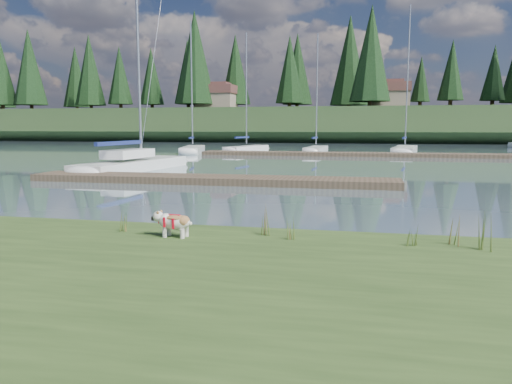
# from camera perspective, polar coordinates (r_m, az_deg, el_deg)

# --- Properties ---
(ground) EXTENTS (200.00, 200.00, 0.00)m
(ground) POSITION_cam_1_polar(r_m,az_deg,el_deg) (41.52, 8.85, 4.09)
(ground) COLOR slate
(ground) RESTS_ON ground
(bank) EXTENTS (60.00, 9.00, 0.35)m
(bank) POSITION_cam_1_polar(r_m,az_deg,el_deg) (6.34, -12.17, -13.38)
(bank) COLOR #364F20
(bank) RESTS_ON ground
(ridge) EXTENTS (200.00, 20.00, 5.00)m
(ridge) POSITION_cam_1_polar(r_m,az_deg,el_deg) (84.41, 10.70, 7.45)
(ridge) COLOR #203419
(ridge) RESTS_ON ground
(bulldog) EXTENTS (0.80, 0.37, 0.47)m
(bulldog) POSITION_cam_1_polar(r_m,az_deg,el_deg) (9.50, -9.34, -3.33)
(bulldog) COLOR silver
(bulldog) RESTS_ON bank
(sailboat_main) EXTENTS (2.99, 10.27, 14.42)m
(sailboat_main) POSITION_cam_1_polar(r_m,az_deg,el_deg) (28.94, -13.03, 3.37)
(sailboat_main) COLOR white
(sailboat_main) RESTS_ON ground
(dock_near) EXTENTS (16.00, 2.00, 0.30)m
(dock_near) POSITION_cam_1_polar(r_m,az_deg,el_deg) (21.51, -5.37, 1.43)
(dock_near) COLOR #4C3D2C
(dock_near) RESTS_ON ground
(dock_far) EXTENTS (26.00, 2.20, 0.30)m
(dock_far) POSITION_cam_1_polar(r_m,az_deg,el_deg) (41.44, 11.62, 4.23)
(dock_far) COLOR #4C3D2C
(dock_far) RESTS_ON ground
(sailboat_bg_0) EXTENTS (3.47, 8.38, 11.90)m
(sailboat_bg_0) POSITION_cam_1_polar(r_m,az_deg,el_deg) (47.23, -7.15, 4.92)
(sailboat_bg_0) COLOR white
(sailboat_bg_0) RESTS_ON ground
(sailboat_bg_1) EXTENTS (3.31, 7.52, 11.10)m
(sailboat_bg_1) POSITION_cam_1_polar(r_m,az_deg,el_deg) (47.95, -0.72, 5.02)
(sailboat_bg_1) COLOR white
(sailboat_bg_1) RESTS_ON ground
(sailboat_bg_2) EXTENTS (1.77, 7.14, 10.72)m
(sailboat_bg_2) POSITION_cam_1_polar(r_m,az_deg,el_deg) (46.62, 6.98, 4.90)
(sailboat_bg_2) COLOR white
(sailboat_bg_2) RESTS_ON ground
(sailboat_bg_3) EXTENTS (3.05, 9.26, 13.24)m
(sailboat_bg_3) POSITION_cam_1_polar(r_m,az_deg,el_deg) (48.60, 16.71, 4.73)
(sailboat_bg_3) COLOR white
(sailboat_bg_3) RESTS_ON ground
(weed_0) EXTENTS (0.17, 0.14, 0.62)m
(weed_0) POSITION_cam_1_polar(r_m,az_deg,el_deg) (9.53, 1.18, -3.41)
(weed_0) COLOR #475B23
(weed_0) RESTS_ON bank
(weed_1) EXTENTS (0.17, 0.14, 0.45)m
(weed_1) POSITION_cam_1_polar(r_m,az_deg,el_deg) (9.23, 4.00, -4.25)
(weed_1) COLOR #475B23
(weed_1) RESTS_ON bank
(weed_2) EXTENTS (0.17, 0.14, 0.61)m
(weed_2) POSITION_cam_1_polar(r_m,az_deg,el_deg) (9.40, 21.50, -4.13)
(weed_2) COLOR #475B23
(weed_2) RESTS_ON bank
(weed_3) EXTENTS (0.17, 0.14, 0.46)m
(weed_3) POSITION_cam_1_polar(r_m,az_deg,el_deg) (10.23, -15.09, -3.31)
(weed_3) COLOR #475B23
(weed_3) RESTS_ON bank
(weed_4) EXTENTS (0.17, 0.14, 0.48)m
(weed_4) POSITION_cam_1_polar(r_m,az_deg,el_deg) (9.10, 17.45, -4.68)
(weed_4) COLOR #475B23
(weed_4) RESTS_ON bank
(weed_5) EXTENTS (0.17, 0.14, 0.68)m
(weed_5) POSITION_cam_1_polar(r_m,az_deg,el_deg) (9.22, 24.62, -4.32)
(weed_5) COLOR #475B23
(weed_5) RESTS_ON bank
(mud_lip) EXTENTS (60.00, 0.50, 0.14)m
(mud_lip) POSITION_cam_1_polar(r_m,az_deg,el_deg) (10.36, -2.02, -5.59)
(mud_lip) COLOR #33281C
(mud_lip) RESTS_ON ground
(conifer_0) EXTENTS (5.72, 5.72, 14.15)m
(conifer_0) POSITION_cam_1_polar(r_m,az_deg,el_deg) (97.74, -24.48, 12.87)
(conifer_0) COLOR #382619
(conifer_0) RESTS_ON ridge
(conifer_1) EXTENTS (4.40, 4.40, 11.30)m
(conifer_1) POSITION_cam_1_polar(r_m,az_deg,el_deg) (93.12, -15.30, 12.72)
(conifer_1) COLOR #382619
(conifer_1) RESTS_ON ridge
(conifer_2) EXTENTS (6.60, 6.60, 16.05)m
(conifer_2) POSITION_cam_1_polar(r_m,az_deg,el_deg) (84.74, -6.99, 15.01)
(conifer_2) COLOR #382619
(conifer_2) RESTS_ON ridge
(conifer_3) EXTENTS (4.84, 4.84, 12.25)m
(conifer_3) POSITION_cam_1_polar(r_m,az_deg,el_deg) (84.82, 3.86, 13.81)
(conifer_3) COLOR #382619
(conifer_3) RESTS_ON ridge
(conifer_4) EXTENTS (6.16, 6.16, 15.10)m
(conifer_4) POSITION_cam_1_polar(r_m,az_deg,el_deg) (78.11, 13.01, 15.19)
(conifer_4) COLOR #382619
(conifer_4) RESTS_ON ridge
(conifer_5) EXTENTS (3.96, 3.96, 10.35)m
(conifer_5) POSITION_cam_1_polar(r_m,az_deg,el_deg) (82.76, 21.48, 12.84)
(conifer_5) COLOR #382619
(conifer_5) RESTS_ON ridge
(house_0) EXTENTS (6.30, 5.30, 4.65)m
(house_0) POSITION_cam_1_polar(r_m,az_deg,el_deg) (85.13, -4.53, 10.80)
(house_0) COLOR gray
(house_0) RESTS_ON ridge
(house_1) EXTENTS (6.30, 5.30, 4.65)m
(house_1) POSITION_cam_1_polar(r_m,az_deg,el_deg) (82.59, 14.97, 10.67)
(house_1) COLOR gray
(house_1) RESTS_ON ridge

